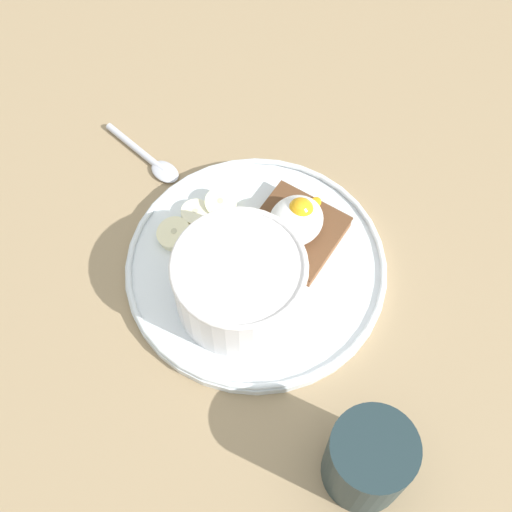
{
  "coord_description": "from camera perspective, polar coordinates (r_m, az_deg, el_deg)",
  "views": [
    {
      "loc": [
        28.68,
        18.76,
        66.82
      ],
      "look_at": [
        0.0,
        0.0,
        5.0
      ],
      "focal_mm": 50.0,
      "sensor_mm": 36.0,
      "label": 1
    }
  ],
  "objects": [
    {
      "name": "poached_egg",
      "position": [
        0.72,
        3.28,
        2.99
      ],
      "size": [
        7.51,
        5.34,
        3.83
      ],
      "color": "white",
      "rests_on": "toast_slice"
    },
    {
      "name": "banana_slice_back",
      "position": [
        0.75,
        -4.83,
        3.39
      ],
      "size": [
        4.4,
        4.4,
        1.16
      ],
      "color": "#EFE8C3",
      "rests_on": "plate"
    },
    {
      "name": "coffee_mug",
      "position": [
        0.63,
        9.0,
        -15.8
      ],
      "size": [
        7.34,
        7.34,
        8.6
      ],
      "color": "#1C2D31",
      "rests_on": "ground_plane"
    },
    {
      "name": "plate",
      "position": [
        0.73,
        0.0,
        -0.84
      ],
      "size": [
        26.66,
        26.66,
        1.6
      ],
      "color": "white",
      "rests_on": "ground_plane"
    },
    {
      "name": "toast_slice",
      "position": [
        0.73,
        3.13,
        1.93
      ],
      "size": [
        8.83,
        8.83,
        1.56
      ],
      "color": "brown",
      "rests_on": "plate"
    },
    {
      "name": "spoon",
      "position": [
        0.81,
        -8.44,
        7.61
      ],
      "size": [
        3.5,
        11.35,
        0.8
      ],
      "color": "silver",
      "rests_on": "ground_plane"
    },
    {
      "name": "banana_slice_left",
      "position": [
        0.74,
        -6.54,
        1.76
      ],
      "size": [
        5.07,
        5.03,
        1.84
      ],
      "color": "#F5EBB9",
      "rests_on": "plate"
    },
    {
      "name": "ground_plane",
      "position": [
        0.74,
        0.0,
        -1.5
      ],
      "size": [
        120.0,
        120.0,
        2.0
      ],
      "primitive_type": "cube",
      "color": "#9B815D",
      "rests_on": "ground"
    },
    {
      "name": "banana_slice_front",
      "position": [
        0.75,
        -2.85,
        4.15
      ],
      "size": [
        4.86,
        4.9,
        1.97
      ],
      "color": "#EAECB7",
      "rests_on": "plate"
    },
    {
      "name": "oatmeal_bowl",
      "position": [
        0.68,
        -1.33,
        -2.09
      ],
      "size": [
        12.81,
        12.81,
        7.09
      ],
      "color": "white",
      "rests_on": "plate"
    }
  ]
}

